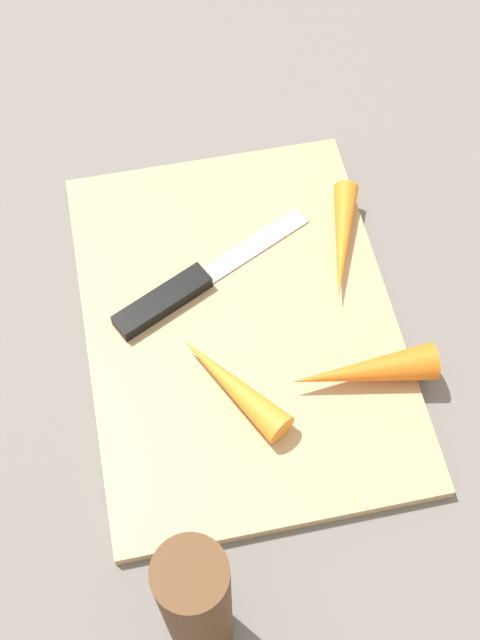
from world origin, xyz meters
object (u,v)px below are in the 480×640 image
(knife, at_px, (175,294))
(pepper_grinder, at_px, (197,606))
(carrot_medium, at_px, (363,371))
(cutting_board, at_px, (240,323))
(carrot_shortest, at_px, (232,384))
(carrot_longest, at_px, (342,241))

(knife, bearing_deg, pepper_grinder, -121.76)
(carrot_medium, height_order, pepper_grinder, pepper_grinder)
(knife, height_order, carrot_medium, carrot_medium)
(cutting_board, relative_size, knife, 1.91)
(cutting_board, relative_size, pepper_grinder, 2.05)
(carrot_shortest, height_order, carrot_medium, carrot_medium)
(cutting_board, distance_m, carrot_longest, 0.12)
(pepper_grinder, bearing_deg, carrot_shortest, 162.18)
(cutting_board, distance_m, carrot_shortest, 0.07)
(carrot_longest, bearing_deg, knife, -63.89)
(knife, height_order, carrot_shortest, carrot_shortest)
(carrot_medium, bearing_deg, carrot_shortest, -3.72)
(carrot_longest, xyz_separation_m, pepper_grinder, (0.29, -0.18, 0.06))
(carrot_longest, height_order, carrot_medium, carrot_medium)
(carrot_shortest, height_order, pepper_grinder, pepper_grinder)
(knife, xyz_separation_m, carrot_medium, (0.11, 0.13, 0.01))
(carrot_shortest, bearing_deg, knife, -16.23)
(pepper_grinder, bearing_deg, knife, 174.48)
(carrot_longest, height_order, pepper_grinder, pepper_grinder)
(carrot_longest, bearing_deg, cutting_board, -43.98)
(carrot_shortest, relative_size, carrot_medium, 0.96)
(knife, relative_size, carrot_shortest, 1.68)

